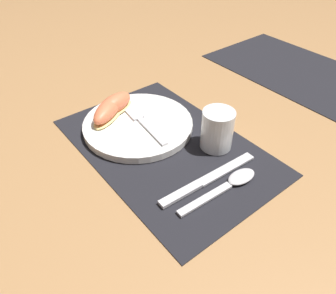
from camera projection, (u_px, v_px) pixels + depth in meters
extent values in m
plane|color=#A37547|center=(166.00, 147.00, 0.70)|extent=(3.00, 3.00, 0.00)
cube|color=black|center=(166.00, 146.00, 0.70)|extent=(0.47, 0.30, 0.00)
cube|color=black|center=(293.00, 68.00, 0.97)|extent=(0.47, 0.30, 0.00)
cylinder|color=white|center=(138.00, 125.00, 0.74)|extent=(0.25, 0.25, 0.02)
cylinder|color=silver|center=(217.00, 129.00, 0.67)|extent=(0.07, 0.07, 0.09)
cylinder|color=#F9AD19|center=(216.00, 138.00, 0.68)|extent=(0.05, 0.05, 0.04)
cube|color=silver|center=(181.00, 194.00, 0.58)|extent=(0.02, 0.09, 0.01)
cube|color=silver|center=(226.00, 169.00, 0.63)|extent=(0.02, 0.13, 0.01)
cube|color=silver|center=(205.00, 199.00, 0.58)|extent=(0.02, 0.12, 0.01)
ellipsoid|color=silver|center=(241.00, 177.00, 0.61)|extent=(0.04, 0.06, 0.01)
cube|color=silver|center=(152.00, 131.00, 0.70)|extent=(0.11, 0.03, 0.00)
cube|color=silver|center=(133.00, 112.00, 0.76)|extent=(0.07, 0.03, 0.00)
ellipsoid|color=#F4DB84|center=(116.00, 109.00, 0.76)|extent=(0.07, 0.11, 0.01)
ellipsoid|color=#F2754C|center=(115.00, 103.00, 0.75)|extent=(0.06, 0.10, 0.04)
ellipsoid|color=#F4DB84|center=(109.00, 114.00, 0.75)|extent=(0.11, 0.13, 0.01)
ellipsoid|color=#F2754C|center=(108.00, 109.00, 0.74)|extent=(0.10, 0.12, 0.04)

